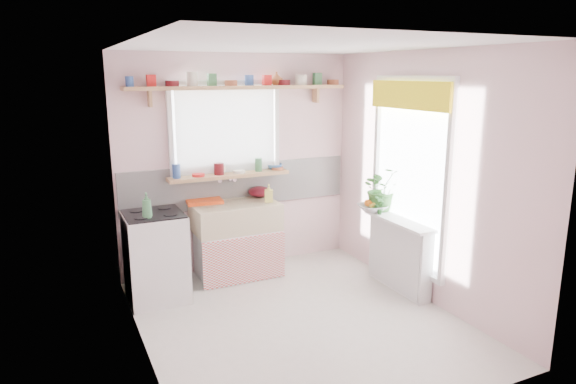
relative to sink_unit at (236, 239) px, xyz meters
name	(u,v)px	position (x,y,z in m)	size (l,w,h in m)	color
room	(318,158)	(0.81, -0.43, 0.94)	(3.20, 3.20, 3.20)	silver
sink_unit	(236,239)	(0.00, 0.00, 0.00)	(0.95, 0.65, 1.11)	white
cooker	(156,256)	(-0.95, -0.24, 0.03)	(0.58, 0.58, 0.93)	white
radiator_ledge	(399,253)	(1.45, -1.09, -0.03)	(0.22, 0.95, 0.78)	white
windowsill	(229,175)	(0.00, 0.19, 0.71)	(1.40, 0.22, 0.04)	tan
pine_shelf	(240,87)	(0.15, 0.18, 1.69)	(2.52, 0.24, 0.04)	tan
shelf_crockery	(236,81)	(0.11, 0.18, 1.76)	(2.47, 0.11, 0.12)	#3359A5
sill_crockery	(225,169)	(-0.05, 0.19, 0.78)	(1.35, 0.11, 0.12)	#3359A5
dish_tray	(204,201)	(-0.30, 0.21, 0.44)	(0.39, 0.29, 0.04)	#FC4E16
colander	(259,192)	(0.37, 0.21, 0.48)	(0.27, 0.27, 0.12)	#540E1A
jade_plant	(382,188)	(1.48, -0.69, 0.60)	(0.45, 0.39, 0.50)	#34692A
fruit_bowl	(372,208)	(1.36, -0.69, 0.38)	(0.31, 0.31, 0.08)	silver
herb_pot	(380,204)	(1.36, -0.83, 0.46)	(0.12, 0.08, 0.23)	#275C25
soap_bottle_sink	(269,193)	(0.37, -0.07, 0.52)	(0.09, 0.09, 0.20)	#E3DE65
sill_cup	(221,170)	(-0.08, 0.25, 0.77)	(0.11, 0.11, 0.09)	silver
sill_bowl	(274,166)	(0.59, 0.25, 0.76)	(0.19, 0.19, 0.06)	#3569AD
shelf_vase	(277,78)	(0.62, 0.24, 1.78)	(0.14, 0.14, 0.15)	#AD6435
cooker_bottle	(147,205)	(-1.03, -0.39, 0.61)	(0.10, 0.10, 0.25)	#3F7F4E
fruit	(373,203)	(1.37, -0.69, 0.44)	(0.20, 0.14, 0.10)	orange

